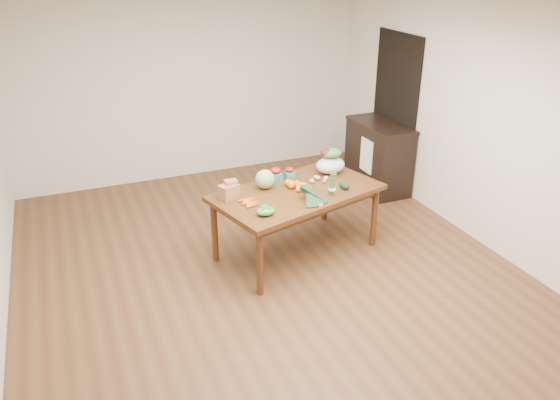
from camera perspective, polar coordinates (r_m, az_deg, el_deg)
name	(u,v)px	position (r m, az deg, el deg)	size (l,w,h in m)	color
floor	(269,274)	(5.74, -1.14, -7.70)	(6.00, 6.00, 0.00)	brown
room_walls	(268,152)	(5.14, -1.27, 5.06)	(5.02, 6.02, 2.70)	beige
dining_table	(297,222)	(5.95, 1.74, -2.31)	(1.75, 0.97, 0.75)	#543113
doorway_dark	(394,111)	(7.71, 11.85, 9.04)	(0.02, 1.00, 2.10)	black
cabinet	(378,156)	(7.67, 10.24, 4.53)	(0.52, 1.02, 0.94)	black
dish_towel	(366,156)	(7.43, 9.01, 4.60)	(0.02, 0.28, 0.45)	white
paper_bag	(229,190)	(5.60, -5.37, 1.04)	(0.25, 0.21, 0.18)	olive
cabbage	(265,179)	(5.80, -1.60, 2.18)	(0.21, 0.21, 0.21)	#A7C572
strawberry_basket_a	(276,175)	(6.03, -0.47, 2.63)	(0.13, 0.13, 0.11)	red
strawberry_basket_b	(289,173)	(6.11, 0.99, 2.82)	(0.10, 0.10, 0.09)	red
orange_a	(291,184)	(5.82, 1.18, 1.63)	(0.09, 0.09, 0.09)	orange
orange_b	(288,183)	(5.88, 0.85, 1.82)	(0.08, 0.08, 0.08)	orange
orange_c	(297,184)	(5.86, 1.80, 1.72)	(0.07, 0.07, 0.07)	#FF620F
mandarin_cluster	(302,186)	(5.79, 2.29, 1.49)	(0.18, 0.18, 0.09)	orange
carrots	(252,201)	(5.51, -2.95, -0.15)	(0.22, 0.22, 0.03)	orange
snap_pea_bag	(266,211)	(5.24, -1.50, -1.17)	(0.18, 0.14, 0.08)	green
kale_bunch	(314,196)	(5.48, 3.59, 0.45)	(0.32, 0.40, 0.16)	#16321F
asparagus_bundle	(332,184)	(5.66, 5.49, 1.70)	(0.08, 0.08, 0.25)	#59843C
potato_a	(312,181)	(5.96, 3.35, 1.98)	(0.06, 0.05, 0.05)	#D5C57B
potato_b	(325,181)	(5.99, 4.68, 1.98)	(0.05, 0.04, 0.04)	tan
potato_c	(318,178)	(6.05, 3.99, 2.31)	(0.06, 0.05, 0.05)	tan
potato_d	(316,177)	(6.07, 3.78, 2.40)	(0.05, 0.05, 0.05)	tan
potato_e	(326,178)	(6.05, 4.83, 2.28)	(0.06, 0.05, 0.05)	#DECE80
avocado_a	(345,186)	(5.84, 6.80, 1.44)	(0.07, 0.11, 0.07)	black
avocado_b	(343,185)	(5.88, 6.61, 1.59)	(0.07, 0.10, 0.07)	black
salad_bag	(330,162)	(6.21, 5.29, 3.95)	(0.34, 0.26, 0.26)	silver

